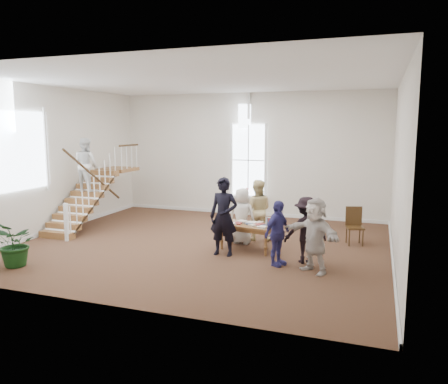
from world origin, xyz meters
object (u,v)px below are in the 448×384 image
at_px(woman_cluster_a, 277,233).
at_px(woman_cluster_b, 306,230).
at_px(elderly_woman, 242,216).
at_px(woman_cluster_c, 315,235).
at_px(side_chair, 354,223).
at_px(police_officer, 224,217).
at_px(person_yellow, 257,210).
at_px(library_table, 248,227).
at_px(floor_plant, 16,244).

bearing_deg(woman_cluster_a, woman_cluster_b, -30.64).
height_order(elderly_woman, woman_cluster_c, woman_cluster_c).
bearing_deg(side_chair, police_officer, -159.87).
distance_m(person_yellow, woman_cluster_c, 3.06).
distance_m(police_officer, side_chair, 3.85).
xyz_separation_m(library_table, side_chair, (2.64, 1.60, -0.04)).
distance_m(woman_cluster_a, side_chair, 3.09).
relative_size(police_officer, woman_cluster_a, 1.29).
xyz_separation_m(library_table, woman_cluster_c, (1.92, -1.23, 0.23)).
bearing_deg(woman_cluster_c, person_yellow, 166.54).
distance_m(woman_cluster_a, woman_cluster_c, 0.93).
bearing_deg(floor_plant, police_officer, 30.50).
distance_m(police_officer, floor_plant, 4.99).
bearing_deg(police_officer, floor_plant, -149.55).
bearing_deg(person_yellow, woman_cluster_b, 122.78).
bearing_deg(police_officer, library_table, 54.93).
bearing_deg(woman_cluster_a, person_yellow, 49.37).
distance_m(person_yellow, woman_cluster_a, 2.39).
bearing_deg(woman_cluster_b, elderly_woman, -56.84).
height_order(police_officer, woman_cluster_c, police_officer).
relative_size(person_yellow, woman_cluster_c, 1.03).
distance_m(police_officer, woman_cluster_a, 1.54).
relative_size(library_table, side_chair, 1.53).
xyz_separation_m(library_table, person_yellow, (-0.06, 1.10, 0.26)).
height_order(library_table, woman_cluster_a, woman_cluster_a).
height_order(library_table, woman_cluster_c, woman_cluster_c).
bearing_deg(woman_cluster_a, elderly_woman, 62.73).
bearing_deg(woman_cluster_a, police_officer, 98.05).
xyz_separation_m(library_table, woman_cluster_b, (1.62, -0.58, 0.18)).
distance_m(woman_cluster_c, side_chair, 2.93).
distance_m(library_table, woman_cluster_a, 1.46).
distance_m(police_officer, elderly_woman, 1.27).
bearing_deg(woman_cluster_a, woman_cluster_c, -80.04).
distance_m(person_yellow, woman_cluster_b, 2.38).
bearing_deg(floor_plant, person_yellow, 42.39).
distance_m(library_table, side_chair, 3.09).
height_order(elderly_woman, woman_cluster_b, woman_cluster_b).
height_order(police_officer, woman_cluster_b, police_officer).
distance_m(woman_cluster_b, woman_cluster_c, 0.72).
height_order(library_table, woman_cluster_b, woman_cluster_b).
distance_m(woman_cluster_c, floor_plant, 6.94).
bearing_deg(woman_cluster_b, woman_cluster_c, 88.75).
bearing_deg(floor_plant, woman_cluster_a, 20.38).
bearing_deg(library_table, elderly_woman, 130.63).
height_order(woman_cluster_c, side_chair, woman_cluster_c).
bearing_deg(library_table, side_chair, 41.17).
relative_size(woman_cluster_c, side_chair, 1.64).
relative_size(elderly_woman, floor_plant, 1.43).
relative_size(floor_plant, side_chair, 1.05).
bearing_deg(person_yellow, police_officer, 64.92).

